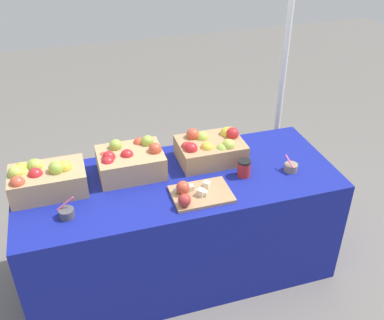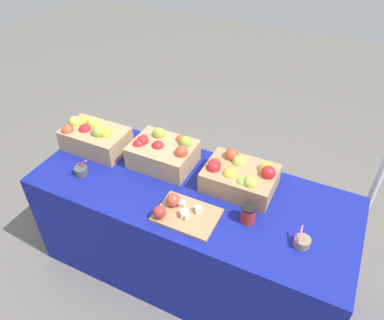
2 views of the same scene
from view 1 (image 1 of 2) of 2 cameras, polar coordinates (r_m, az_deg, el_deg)
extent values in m
plane|color=slate|center=(3.13, -1.49, -13.51)|extent=(10.00, 10.00, 0.00)
cube|color=navy|center=(2.88, -1.60, -8.40)|extent=(1.90, 0.76, 0.74)
cube|color=tan|center=(2.62, -17.83, -2.59)|extent=(0.41, 0.26, 0.14)
sphere|color=gold|center=(2.57, -15.90, -0.94)|extent=(0.08, 0.08, 0.08)
sphere|color=#99B742|center=(2.55, -16.93, -1.02)|extent=(0.08, 0.08, 0.08)
sphere|color=#99B742|center=(2.63, -20.69, -1.77)|extent=(0.08, 0.08, 0.08)
sphere|color=gold|center=(2.67, -20.87, -1.13)|extent=(0.08, 0.08, 0.08)
sphere|color=#99B742|center=(2.66, -19.50, -0.71)|extent=(0.08, 0.08, 0.08)
sphere|color=red|center=(2.58, -19.31, -1.82)|extent=(0.08, 0.08, 0.08)
sphere|color=#D14C33|center=(2.58, -16.68, -1.19)|extent=(0.08, 0.08, 0.08)
sphere|color=#B2C64C|center=(2.60, -21.59, -1.55)|extent=(0.08, 0.08, 0.08)
sphere|color=#D14C33|center=(2.53, -21.34, -2.80)|extent=(0.08, 0.08, 0.08)
sphere|color=#B2C64C|center=(2.63, -19.24, -0.74)|extent=(0.08, 0.08, 0.08)
cube|color=tan|center=(2.68, -7.82, -0.35)|extent=(0.38, 0.29, 0.14)
sphere|color=#99B742|center=(2.71, -5.69, 2.36)|extent=(0.08, 0.08, 0.08)
sphere|color=#99B742|center=(2.69, -9.69, 1.82)|extent=(0.08, 0.08, 0.08)
sphere|color=#D14C33|center=(2.67, -11.11, 0.23)|extent=(0.08, 0.08, 0.08)
sphere|color=red|center=(2.62, -8.27, 0.56)|extent=(0.08, 0.08, 0.08)
sphere|color=#D14C33|center=(2.63, -4.73, 1.39)|extent=(0.08, 0.08, 0.08)
sphere|color=red|center=(2.59, -10.67, -0.34)|extent=(0.08, 0.08, 0.08)
sphere|color=red|center=(2.61, -10.55, 0.32)|extent=(0.08, 0.08, 0.08)
sphere|color=#D14C33|center=(2.74, -6.71, 2.11)|extent=(0.08, 0.08, 0.08)
cube|color=tan|center=(2.79, 2.36, 1.21)|extent=(0.40, 0.29, 0.13)
sphere|color=#B2C64C|center=(2.71, 4.68, 1.86)|extent=(0.08, 0.08, 0.08)
sphere|color=#B2332D|center=(2.71, -0.60, 1.53)|extent=(0.08, 0.08, 0.08)
sphere|color=#D14C33|center=(2.79, 0.09, 3.26)|extent=(0.08, 0.08, 0.08)
sphere|color=gold|center=(2.70, 1.93, 1.50)|extent=(0.08, 0.08, 0.08)
sphere|color=red|center=(2.81, 5.17, 3.36)|extent=(0.08, 0.08, 0.08)
sphere|color=#99B742|center=(2.71, 3.84, 1.25)|extent=(0.08, 0.08, 0.08)
sphere|color=gold|center=(2.84, 4.44, 3.44)|extent=(0.08, 0.08, 0.08)
sphere|color=red|center=(2.67, -0.13, 1.43)|extent=(0.08, 0.08, 0.08)
sphere|color=#B2C64C|center=(2.79, 1.35, 2.88)|extent=(0.08, 0.08, 0.08)
cube|color=tan|center=(2.51, 1.20, -4.36)|extent=(0.33, 0.24, 0.02)
cube|color=beige|center=(2.51, -0.19, -3.57)|extent=(0.04, 0.04, 0.03)
cube|color=beige|center=(2.50, -2.01, -3.86)|extent=(0.03, 0.03, 0.02)
cube|color=beige|center=(2.54, 1.92, -3.14)|extent=(0.05, 0.05, 0.04)
sphere|color=#B2332D|center=(2.39, -0.95, -5.13)|extent=(0.07, 0.07, 0.07)
cube|color=beige|center=(2.47, 1.18, -4.13)|extent=(0.05, 0.05, 0.04)
cube|color=beige|center=(2.47, 1.64, -4.25)|extent=(0.04, 0.04, 0.03)
sphere|color=#D14C33|center=(2.48, -1.16, -3.52)|extent=(0.08, 0.08, 0.08)
cylinder|color=#4C4C51|center=(2.44, -15.67, -6.55)|extent=(0.08, 0.08, 0.05)
cylinder|color=#EA598C|center=(2.42, -15.86, -5.37)|extent=(0.09, 0.01, 0.07)
cylinder|color=gray|center=(2.77, 12.49, -0.92)|extent=(0.08, 0.08, 0.05)
cylinder|color=#EA598C|center=(2.73, 12.32, -0.18)|extent=(0.02, 0.09, 0.05)
cylinder|color=red|center=(2.66, 6.64, -1.14)|extent=(0.08, 0.08, 0.09)
cylinder|color=black|center=(2.63, 6.71, -0.19)|extent=(0.08, 0.08, 0.01)
cylinder|color=white|center=(3.40, 11.59, 11.18)|extent=(0.04, 0.04, 2.10)
camera|label=2|loc=(1.43, 48.03, 21.34)|focal=34.53mm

